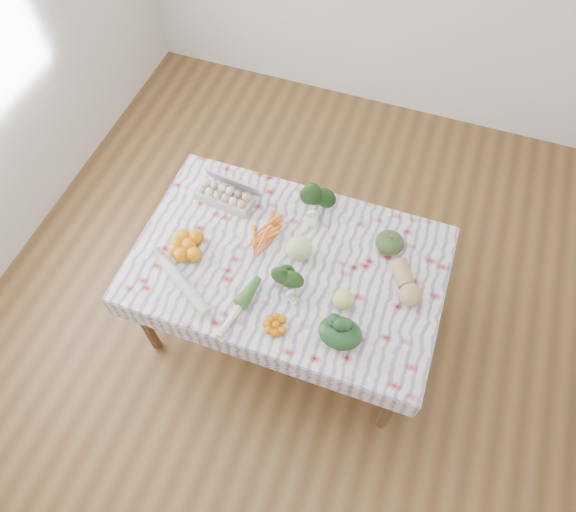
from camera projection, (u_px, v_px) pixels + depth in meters
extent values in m
plane|color=brown|center=(288.00, 321.00, 3.40)|extent=(4.50, 4.50, 0.00)
cube|color=brown|center=(288.00, 265.00, 2.78)|extent=(1.60, 1.00, 0.04)
cylinder|color=brown|center=(144.00, 322.00, 3.01)|extent=(0.06, 0.06, 0.71)
cylinder|color=brown|center=(391.00, 406.00, 2.75)|extent=(0.06, 0.06, 0.71)
cylinder|color=brown|center=(206.00, 209.00, 3.44)|extent=(0.06, 0.06, 0.71)
cylinder|color=brown|center=(424.00, 272.00, 3.18)|extent=(0.06, 0.06, 0.71)
cube|color=white|center=(288.00, 262.00, 2.75)|extent=(1.66, 1.06, 0.01)
cube|color=#B3B3AE|center=(224.00, 197.00, 2.92)|extent=(0.35, 0.17, 0.09)
cube|color=orange|center=(258.00, 233.00, 2.82)|extent=(0.30, 0.28, 0.05)
ellipsoid|color=#153411|center=(314.00, 204.00, 2.86)|extent=(0.20, 0.19, 0.15)
ellipsoid|color=#354C25|center=(390.00, 243.00, 2.75)|extent=(0.18, 0.18, 0.10)
sphere|color=#BFD789|center=(299.00, 248.00, 2.71)|extent=(0.17, 0.17, 0.14)
ellipsoid|color=tan|center=(407.00, 282.00, 2.62)|extent=(0.23, 0.28, 0.12)
cube|color=orange|center=(189.00, 245.00, 2.75)|extent=(0.34, 0.34, 0.09)
ellipsoid|color=#1F4417|center=(287.00, 285.00, 2.62)|extent=(0.20, 0.20, 0.10)
cube|color=#D17005|center=(276.00, 324.00, 2.53)|extent=(0.18, 0.18, 0.04)
sphere|color=#D6DA6E|center=(343.00, 299.00, 2.57)|extent=(0.14, 0.14, 0.11)
ellipsoid|color=black|center=(340.00, 333.00, 2.48)|extent=(0.26, 0.22, 0.10)
cylinder|color=beige|center=(184.00, 285.00, 2.64)|extent=(0.40, 0.28, 0.06)
cylinder|color=silver|center=(239.00, 308.00, 2.58)|extent=(0.11, 0.36, 0.04)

